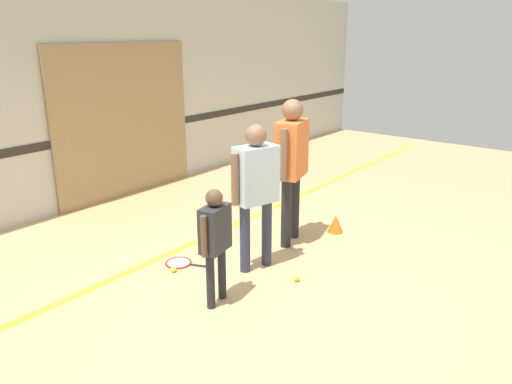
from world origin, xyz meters
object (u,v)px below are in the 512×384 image
Objects in this scene: racket_spare_on_floor at (180,263)px; person_student_right at (292,156)px; tennis_ball_near_instructor at (296,278)px; tennis_ball_by_spare_racket at (174,269)px; person_student_left at (215,235)px; person_instructor at (256,182)px; tennis_ball_stray_left at (247,212)px; training_cone at (336,224)px.

person_student_right is at bearing 42.78° from racket_spare_on_floor.
tennis_ball_near_instructor and tennis_ball_by_spare_racket have the same top height.
person_student_left reaches higher than tennis_ball_near_instructor.
person_instructor is 0.90m from person_student_left.
person_instructor is 1.96m from tennis_ball_stray_left.
tennis_ball_stray_left is (1.90, 0.52, 0.00)m from tennis_ball_by_spare_racket.
person_instructor reaches higher than person_student_left.
person_instructor is at bearing 0.21° from person_student_left.
tennis_ball_near_instructor reaches higher than racket_spare_on_floor.
person_student_right is 1.91m from tennis_ball_by_spare_racket.
racket_spare_on_floor is at bearing -41.58° from person_student_right.
tennis_ball_stray_left reaches higher than racket_spare_on_floor.
racket_spare_on_floor is 7.75× the size of tennis_ball_stray_left.
person_instructor reaches higher than tennis_ball_by_spare_racket.
person_instructor reaches higher than training_cone.
training_cone is at bearing -11.63° from person_student_left.
tennis_ball_stray_left is 1.36m from training_cone.
training_cone is at bearing 8.88° from person_instructor.
tennis_ball_near_instructor is at bearing -1.19° from racket_spare_on_floor.
racket_spare_on_floor is 7.75× the size of tennis_ball_near_instructor.
training_cone is (2.29, -0.01, -0.60)m from person_student_left.
tennis_ball_stray_left is at bearing 53.92° from tennis_ball_near_instructor.
tennis_ball_near_instructor is at bearing -73.23° from person_instructor.
person_student_right is 7.64× the size of training_cone.
person_instructor is 24.53× the size of tennis_ball_by_spare_racket.
tennis_ball_by_spare_racket and tennis_ball_stray_left have the same top height.
racket_spare_on_floor is (0.36, 0.91, -0.71)m from person_student_left.
tennis_ball_near_instructor is at bearing -166.12° from training_cone.
tennis_ball_near_instructor is at bearing -126.08° from tennis_ball_stray_left.
racket_spare_on_floor is 2.14m from training_cone.
tennis_ball_by_spare_racket is 1.97m from tennis_ball_stray_left.
person_instructor is at bearing 10.77° from racket_spare_on_floor.
person_student_right is 27.02× the size of tennis_ball_near_instructor.
person_student_left is at bearing -152.48° from person_instructor.
person_instructor is 1.11m from tennis_ball_near_instructor.
tennis_ball_stray_left is at bearing 58.85° from person_instructor.
tennis_ball_by_spare_racket is (-0.18, -0.10, 0.02)m from racket_spare_on_floor.
tennis_ball_near_instructor is (-0.83, -0.66, -1.07)m from person_student_right.
tennis_ball_near_instructor is (0.01, -0.54, -0.97)m from person_instructor.
tennis_ball_by_spare_racket is at bearing -164.69° from tennis_ball_stray_left.
racket_spare_on_floor is at bearing 154.59° from training_cone.
tennis_ball_by_spare_racket is 1.00× the size of tennis_ball_stray_left.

